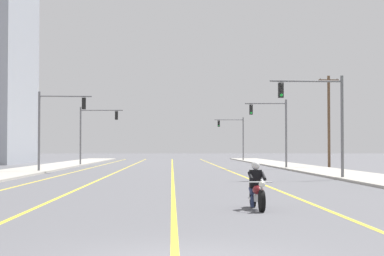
{
  "coord_description": "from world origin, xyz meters",
  "views": [
    {
      "loc": [
        -0.21,
        -10.48,
        1.88
      ],
      "look_at": [
        0.96,
        26.16,
        3.03
      ],
      "focal_mm": 59.56,
      "sensor_mm": 36.0,
      "label": 1
    }
  ],
  "objects_px": {
    "traffic_signal_near_left": "(54,120)",
    "traffic_signal_mid_right": "(275,124)",
    "traffic_signal_near_right": "(322,111)",
    "utility_pole_right_far": "(329,120)",
    "motorcycle_with_rider": "(257,190)",
    "traffic_signal_mid_left": "(93,127)",
    "traffic_signal_far_right": "(235,132)"
  },
  "relations": [
    {
      "from": "motorcycle_with_rider",
      "to": "traffic_signal_near_right",
      "type": "relative_size",
      "value": 0.35
    },
    {
      "from": "motorcycle_with_rider",
      "to": "traffic_signal_far_right",
      "type": "xyz_separation_m",
      "value": [
        6.36,
        70.35,
        3.47
      ]
    },
    {
      "from": "traffic_signal_far_right",
      "to": "utility_pole_right_far",
      "type": "height_order",
      "value": "utility_pole_right_far"
    },
    {
      "from": "traffic_signal_far_right",
      "to": "motorcycle_with_rider",
      "type": "bearing_deg",
      "value": -95.16
    },
    {
      "from": "traffic_signal_mid_left",
      "to": "utility_pole_right_far",
      "type": "bearing_deg",
      "value": -20.24
    },
    {
      "from": "traffic_signal_near_right",
      "to": "traffic_signal_mid_left",
      "type": "bearing_deg",
      "value": 120.01
    },
    {
      "from": "traffic_signal_near_left",
      "to": "utility_pole_right_far",
      "type": "bearing_deg",
      "value": 22.56
    },
    {
      "from": "motorcycle_with_rider",
      "to": "traffic_signal_mid_left",
      "type": "bearing_deg",
      "value": 102.86
    },
    {
      "from": "traffic_signal_near_right",
      "to": "traffic_signal_mid_left",
      "type": "height_order",
      "value": "same"
    },
    {
      "from": "traffic_signal_near_left",
      "to": "traffic_signal_mid_left",
      "type": "relative_size",
      "value": 1.0
    },
    {
      "from": "traffic_signal_near_right",
      "to": "traffic_signal_mid_right",
      "type": "distance_m",
      "value": 18.98
    },
    {
      "from": "traffic_signal_near_left",
      "to": "traffic_signal_mid_right",
      "type": "distance_m",
      "value": 19.68
    },
    {
      "from": "traffic_signal_far_right",
      "to": "traffic_signal_mid_left",
      "type": "bearing_deg",
      "value": -127.85
    },
    {
      "from": "motorcycle_with_rider",
      "to": "traffic_signal_near_right",
      "type": "bearing_deg",
      "value": 70.77
    },
    {
      "from": "motorcycle_with_rider",
      "to": "traffic_signal_near_left",
      "type": "bearing_deg",
      "value": 111.42
    },
    {
      "from": "traffic_signal_mid_right",
      "to": "traffic_signal_far_right",
      "type": "relative_size",
      "value": 1.0
    },
    {
      "from": "traffic_signal_mid_left",
      "to": "utility_pole_right_far",
      "type": "relative_size",
      "value": 0.72
    },
    {
      "from": "traffic_signal_far_right",
      "to": "utility_pole_right_far",
      "type": "distance_m",
      "value": 31.33
    },
    {
      "from": "traffic_signal_near_right",
      "to": "utility_pole_right_far",
      "type": "xyz_separation_m",
      "value": [
        5.77,
        21.43,
        0.43
      ]
    },
    {
      "from": "traffic_signal_mid_right",
      "to": "traffic_signal_near_left",
      "type": "bearing_deg",
      "value": -157.89
    },
    {
      "from": "traffic_signal_near_left",
      "to": "utility_pole_right_far",
      "type": "distance_m",
      "value": 25.71
    },
    {
      "from": "traffic_signal_mid_right",
      "to": "traffic_signal_far_right",
      "type": "bearing_deg",
      "value": 90.39
    },
    {
      "from": "motorcycle_with_rider",
      "to": "traffic_signal_far_right",
      "type": "height_order",
      "value": "traffic_signal_far_right"
    },
    {
      "from": "traffic_signal_mid_right",
      "to": "utility_pole_right_far",
      "type": "relative_size",
      "value": 0.72
    },
    {
      "from": "traffic_signal_mid_right",
      "to": "traffic_signal_far_right",
      "type": "xyz_separation_m",
      "value": [
        -0.23,
        33.25,
        0.03
      ]
    },
    {
      "from": "motorcycle_with_rider",
      "to": "traffic_signal_near_left",
      "type": "height_order",
      "value": "traffic_signal_near_left"
    },
    {
      "from": "traffic_signal_near_right",
      "to": "traffic_signal_mid_right",
      "type": "relative_size",
      "value": 1.0
    },
    {
      "from": "traffic_signal_near_right",
      "to": "utility_pole_right_far",
      "type": "bearing_deg",
      "value": 74.92
    },
    {
      "from": "traffic_signal_mid_right",
      "to": "motorcycle_with_rider",
      "type": "bearing_deg",
      "value": -100.06
    },
    {
      "from": "traffic_signal_near_right",
      "to": "utility_pole_right_far",
      "type": "height_order",
      "value": "utility_pole_right_far"
    },
    {
      "from": "traffic_signal_mid_left",
      "to": "traffic_signal_far_right",
      "type": "relative_size",
      "value": 1.0
    },
    {
      "from": "traffic_signal_near_left",
      "to": "traffic_signal_mid_left",
      "type": "xyz_separation_m",
      "value": [
        0.68,
        18.37,
        0.03
      ]
    }
  ]
}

